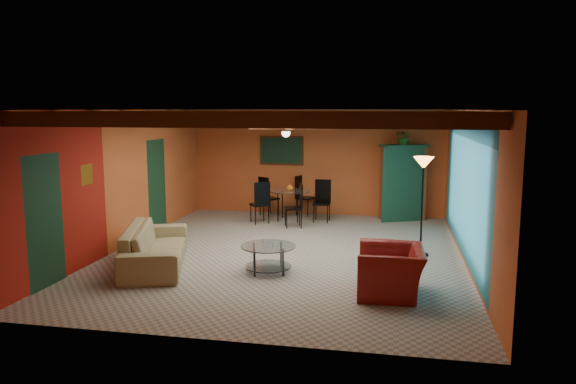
% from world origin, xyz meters
% --- Properties ---
extents(room, '(6.52, 8.01, 2.71)m').
position_xyz_m(room, '(0.00, 0.11, 2.36)').
color(room, gray).
rests_on(room, ground).
extents(sofa, '(1.65, 2.59, 0.70)m').
position_xyz_m(sofa, '(-2.08, -1.24, 0.35)').
color(sofa, '#8E835C').
rests_on(sofa, ground).
extents(armchair, '(0.98, 1.11, 0.71)m').
position_xyz_m(armchair, '(1.96, -1.95, 0.35)').
color(armchair, maroon).
rests_on(armchair, ground).
extents(coffee_table, '(1.14, 1.14, 0.47)m').
position_xyz_m(coffee_table, '(-0.06, -1.24, 0.24)').
color(coffee_table, silver).
rests_on(coffee_table, ground).
extents(dining_table, '(2.02, 2.02, 1.02)m').
position_xyz_m(dining_table, '(-0.51, 3.07, 0.51)').
color(dining_table, silver).
rests_on(dining_table, ground).
extents(armoire, '(1.14, 0.88, 1.80)m').
position_xyz_m(armoire, '(2.20, 3.70, 0.90)').
color(armoire, brown).
rests_on(armoire, ground).
extents(floor_lamp, '(0.47, 0.47, 1.86)m').
position_xyz_m(floor_lamp, '(2.50, 0.34, 0.93)').
color(floor_lamp, black).
rests_on(floor_lamp, ground).
extents(ceiling_fan, '(1.50, 1.50, 0.44)m').
position_xyz_m(ceiling_fan, '(0.00, 0.00, 2.36)').
color(ceiling_fan, '#472614').
rests_on(ceiling_fan, ceiling).
extents(painting, '(1.05, 0.03, 0.65)m').
position_xyz_m(painting, '(-0.90, 3.96, 1.65)').
color(painting, black).
rests_on(painting, wall_back).
extents(potted_plant, '(0.46, 0.41, 0.48)m').
position_xyz_m(potted_plant, '(2.20, 3.70, 2.04)').
color(potted_plant, '#26661E').
rests_on(potted_plant, armoire).
extents(vase, '(0.18, 0.18, 0.18)m').
position_xyz_m(vase, '(-0.51, 3.07, 1.11)').
color(vase, orange).
rests_on(vase, dining_table).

